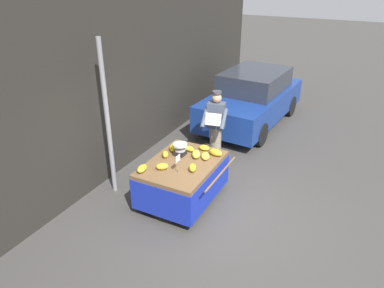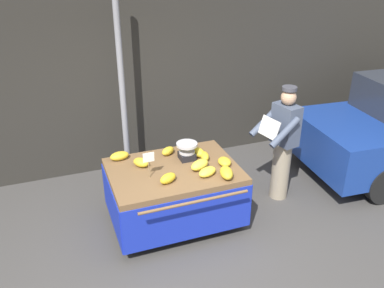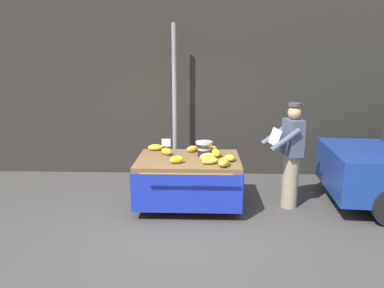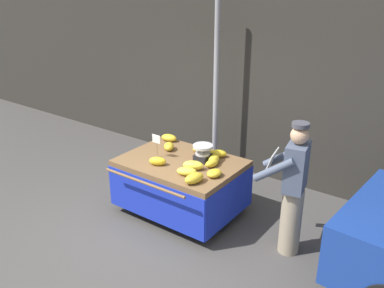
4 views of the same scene
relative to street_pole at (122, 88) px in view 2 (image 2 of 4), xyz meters
The scene contains 18 objects.
ground_plane 2.73m from the street_pole, 86.32° to the right, with size 60.00×60.00×0.00m, color #423F3D.
back_wall 0.87m from the street_pole, 74.45° to the left, with size 16.00×0.24×4.39m, color #2D2B26.
street_pole is the anchor object (origin of this frame).
banana_cart 1.68m from the street_pole, 76.78° to the right, with size 1.67×1.40×0.83m.
weighing_scale 1.45m from the street_pole, 64.45° to the right, with size 0.28×0.28×0.24m.
price_sign 1.56m from the street_pole, 90.75° to the right, with size 0.14×0.01×0.34m.
banana_bunch_0 1.93m from the street_pole, 68.61° to the right, with size 0.15×0.26×0.10m, color yellow.
banana_bunch_1 1.35m from the street_pole, 55.72° to the right, with size 0.13×0.28×0.11m, color gold.
banana_bunch_2 1.53m from the street_pole, 57.71° to the right, with size 0.13×0.22×0.12m, color yellow.
banana_bunch_3 1.92m from the street_pole, 57.33° to the right, with size 0.17×0.22×0.10m, color gold.
banana_bunch_4 1.81m from the street_pole, 84.61° to the right, with size 0.12×0.23×0.12m, color gold.
banana_bunch_5 1.65m from the street_pole, 58.70° to the right, with size 0.11×0.21×0.10m, color gold.
banana_bunch_6 1.23m from the street_pole, 69.25° to the right, with size 0.11×0.21×0.11m, color gold.
banana_bunch_7 1.76m from the street_pole, 67.25° to the right, with size 0.15×0.28×0.12m, color yellow.
banana_bunch_8 1.14m from the street_pole, 106.70° to the right, with size 0.15×0.26×0.11m, color gold.
banana_bunch_9 1.34m from the street_pole, 92.31° to the right, with size 0.15×0.22×0.11m, color gold.
banana_bunch_10 2.11m from the street_pole, 64.46° to the right, with size 0.16×0.28×0.13m, color gold.
vendor_person 2.46m from the street_pole, 34.11° to the right, with size 0.64×0.59×1.71m.
Camera 2 is at (-1.19, -3.46, 3.41)m, focal length 38.19 mm.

